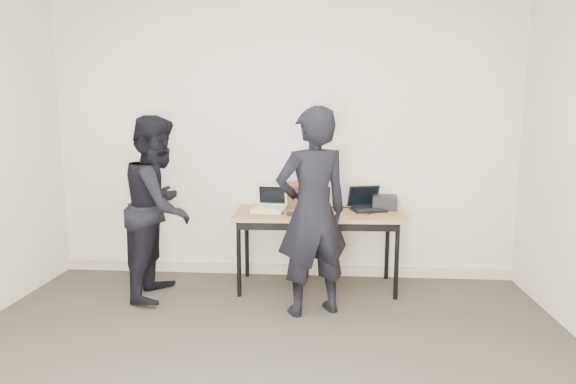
# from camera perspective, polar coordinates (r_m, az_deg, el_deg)

# --- Properties ---
(room) EXTENTS (4.60, 4.60, 2.80)m
(room) POSITION_cam_1_polar(r_m,az_deg,el_deg) (2.48, -5.07, 3.17)
(room) COLOR #3C372D
(room) RESTS_ON ground
(desk) EXTENTS (1.52, 0.69, 0.72)m
(desk) POSITION_cam_1_polar(r_m,az_deg,el_deg) (4.42, 3.48, -3.16)
(desk) COLOR olive
(desk) RESTS_ON ground
(laptop_beige) EXTENTS (0.32, 0.32, 0.23)m
(laptop_beige) POSITION_cam_1_polar(r_m,az_deg,el_deg) (4.46, -2.21, -1.66)
(laptop_beige) COLOR beige
(laptop_beige) RESTS_ON desk
(laptop_center) EXTENTS (0.33, 0.32, 0.23)m
(laptop_center) POSITION_cam_1_polar(r_m,az_deg,el_deg) (4.37, 3.22, -1.83)
(laptop_center) COLOR black
(laptop_center) RESTS_ON desk
(laptop_right) EXTENTS (0.36, 0.36, 0.22)m
(laptop_right) POSITION_cam_1_polar(r_m,az_deg,el_deg) (4.56, 9.29, -1.49)
(laptop_right) COLOR black
(laptop_right) RESTS_ON desk
(leather_satchel) EXTENTS (0.36, 0.18, 0.25)m
(leather_satchel) POSITION_cam_1_polar(r_m,az_deg,el_deg) (4.61, 1.30, -0.26)
(leather_satchel) COLOR brown
(leather_satchel) RESTS_ON desk
(tissue) EXTENTS (0.15, 0.12, 0.08)m
(tissue) POSITION_cam_1_polar(r_m,az_deg,el_deg) (4.59, 1.68, 1.67)
(tissue) COLOR white
(tissue) RESTS_ON leather_satchel
(equipment_box) EXTENTS (0.24, 0.20, 0.13)m
(equipment_box) POSITION_cam_1_polar(r_m,az_deg,el_deg) (4.62, 11.36, -1.22)
(equipment_box) COLOR black
(equipment_box) RESTS_ON desk
(power_brick) EXTENTS (0.09, 0.07, 0.03)m
(power_brick) POSITION_cam_1_polar(r_m,az_deg,el_deg) (4.25, 0.48, -2.62)
(power_brick) COLOR black
(power_brick) RESTS_ON desk
(cables) EXTENTS (1.16, 0.43, 0.01)m
(cables) POSITION_cam_1_polar(r_m,az_deg,el_deg) (4.44, 3.98, -2.28)
(cables) COLOR silver
(cables) RESTS_ON desk
(person_typist) EXTENTS (0.72, 0.62, 1.67)m
(person_typist) POSITION_cam_1_polar(r_m,az_deg,el_deg) (3.82, 2.91, -2.45)
(person_typist) COLOR black
(person_typist) RESTS_ON ground
(person_observer) EXTENTS (0.62, 0.79, 1.60)m
(person_observer) POSITION_cam_1_polar(r_m,az_deg,el_deg) (4.38, -15.05, -1.73)
(person_observer) COLOR black
(person_observer) RESTS_ON ground
(baseboard) EXTENTS (4.50, 0.03, 0.10)m
(baseboard) POSITION_cam_1_polar(r_m,az_deg,el_deg) (4.94, -0.62, -9.15)
(baseboard) COLOR #B0A892
(baseboard) RESTS_ON ground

